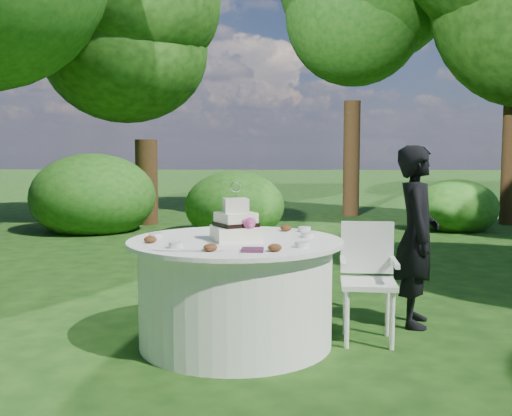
# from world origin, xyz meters

# --- Properties ---
(ground) EXTENTS (80.00, 80.00, 0.00)m
(ground) POSITION_xyz_m (0.00, 0.00, 0.00)
(ground) COLOR black
(ground) RESTS_ON ground
(napkins) EXTENTS (0.14, 0.14, 0.02)m
(napkins) POSITION_xyz_m (0.15, -0.50, 0.78)
(napkins) COLOR #4B203D
(napkins) RESTS_ON table
(feather_plume) EXTENTS (0.48, 0.07, 0.01)m
(feather_plume) POSITION_xyz_m (-0.27, -0.50, 0.78)
(feather_plume) COLOR silver
(feather_plume) RESTS_ON table
(guest) EXTENTS (0.43, 0.58, 1.45)m
(guest) POSITION_xyz_m (1.42, 0.53, 0.73)
(guest) COLOR black
(guest) RESTS_ON ground
(table) EXTENTS (1.56, 1.56, 0.77)m
(table) POSITION_xyz_m (0.00, 0.00, 0.39)
(table) COLOR white
(table) RESTS_ON ground
(cake) EXTENTS (0.40, 0.40, 0.43)m
(cake) POSITION_xyz_m (0.01, -0.05, 0.88)
(cake) COLOR white
(cake) RESTS_ON table
(chair) EXTENTS (0.43, 0.42, 0.88)m
(chair) POSITION_xyz_m (0.98, 0.13, 0.52)
(chair) COLOR silver
(chair) RESTS_ON ground
(votives) EXTENTS (1.22, 0.93, 0.04)m
(votives) POSITION_xyz_m (0.11, -0.03, 0.79)
(votives) COLOR white
(votives) RESTS_ON table
(petal_cups) EXTENTS (1.04, 1.08, 0.05)m
(petal_cups) POSITION_xyz_m (-0.01, -0.18, 0.79)
(petal_cups) COLOR #562D16
(petal_cups) RESTS_ON table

